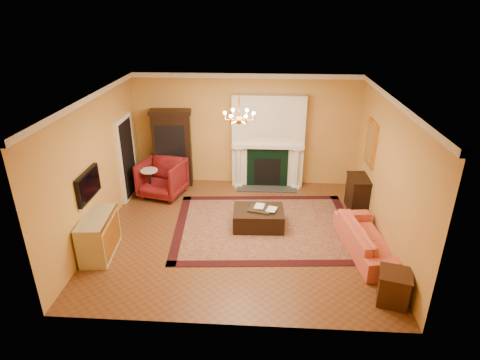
# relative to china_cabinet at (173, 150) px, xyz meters

# --- Properties ---
(floor) EXTENTS (6.00, 5.50, 0.02)m
(floor) POSITION_rel_china_cabinet_xyz_m (1.96, -2.49, -1.00)
(floor) COLOR brown
(floor) RESTS_ON ground
(ceiling) EXTENTS (6.00, 5.50, 0.02)m
(ceiling) POSITION_rel_china_cabinet_xyz_m (1.96, -2.49, 2.02)
(ceiling) COLOR silver
(ceiling) RESTS_ON wall_back
(wall_back) EXTENTS (6.00, 0.02, 3.00)m
(wall_back) POSITION_rel_china_cabinet_xyz_m (1.96, 0.27, 0.51)
(wall_back) COLOR gold
(wall_back) RESTS_ON floor
(wall_front) EXTENTS (6.00, 0.02, 3.00)m
(wall_front) POSITION_rel_china_cabinet_xyz_m (1.96, -5.25, 0.51)
(wall_front) COLOR gold
(wall_front) RESTS_ON floor
(wall_left) EXTENTS (0.02, 5.50, 3.00)m
(wall_left) POSITION_rel_china_cabinet_xyz_m (-1.05, -2.49, 0.51)
(wall_left) COLOR gold
(wall_left) RESTS_ON floor
(wall_right) EXTENTS (0.02, 5.50, 3.00)m
(wall_right) POSITION_rel_china_cabinet_xyz_m (4.97, -2.49, 0.51)
(wall_right) COLOR gold
(wall_right) RESTS_ON floor
(fireplace) EXTENTS (1.90, 0.70, 2.50)m
(fireplace) POSITION_rel_china_cabinet_xyz_m (2.56, 0.08, 0.20)
(fireplace) COLOR silver
(fireplace) RESTS_ON wall_back
(crown_molding) EXTENTS (6.00, 5.50, 0.12)m
(crown_molding) POSITION_rel_china_cabinet_xyz_m (1.96, -1.53, 1.95)
(crown_molding) COLOR white
(crown_molding) RESTS_ON ceiling
(doorway) EXTENTS (0.08, 1.05, 2.10)m
(doorway) POSITION_rel_china_cabinet_xyz_m (-1.00, -0.79, 0.05)
(doorway) COLOR white
(doorway) RESTS_ON wall_left
(tv_panel) EXTENTS (0.09, 0.95, 0.58)m
(tv_panel) POSITION_rel_china_cabinet_xyz_m (-0.99, -3.09, 0.36)
(tv_panel) COLOR black
(tv_panel) RESTS_ON wall_left
(gilt_mirror) EXTENTS (0.06, 0.76, 1.05)m
(gilt_mirror) POSITION_rel_china_cabinet_xyz_m (4.92, -1.09, 0.66)
(gilt_mirror) COLOR gold
(gilt_mirror) RESTS_ON wall_right
(chandelier) EXTENTS (0.63, 0.55, 0.53)m
(chandelier) POSITION_rel_china_cabinet_xyz_m (1.96, -2.49, 1.61)
(chandelier) COLOR gold
(chandelier) RESTS_ON ceiling
(oriental_rug) EXTENTS (4.23, 3.30, 0.02)m
(oriental_rug) POSITION_rel_china_cabinet_xyz_m (2.51, -2.19, -0.99)
(oriental_rug) COLOR #460F16
(oriental_rug) RESTS_ON floor
(china_cabinet) EXTENTS (1.04, 0.57, 1.99)m
(china_cabinet) POSITION_rel_china_cabinet_xyz_m (0.00, 0.00, 0.00)
(china_cabinet) COLOR black
(china_cabinet) RESTS_ON floor
(wingback_armchair) EXTENTS (1.23, 1.19, 1.06)m
(wingback_armchair) POSITION_rel_china_cabinet_xyz_m (-0.15, -0.75, -0.47)
(wingback_armchair) COLOR maroon
(wingback_armchair) RESTS_ON floor
(pedestal_table) EXTENTS (0.43, 0.43, 0.77)m
(pedestal_table) POSITION_rel_china_cabinet_xyz_m (-0.43, -0.90, -0.55)
(pedestal_table) COLOR black
(pedestal_table) RESTS_ON floor
(commode) EXTENTS (0.62, 1.16, 0.84)m
(commode) POSITION_rel_china_cabinet_xyz_m (-0.77, -3.45, -0.58)
(commode) COLOR #BFB48C
(commode) RESTS_ON floor
(coral_sofa) EXTENTS (0.90, 2.10, 0.80)m
(coral_sofa) POSITION_rel_china_cabinet_xyz_m (4.59, -3.06, -0.60)
(coral_sofa) COLOR #D54D43
(coral_sofa) RESTS_ON floor
(end_table) EXTENTS (0.60, 0.60, 0.56)m
(end_table) POSITION_rel_china_cabinet_xyz_m (4.68, -4.53, -0.71)
(end_table) COLOR #3C1D10
(end_table) RESTS_ON floor
(console_table) EXTENTS (0.45, 0.75, 0.81)m
(console_table) POSITION_rel_china_cabinet_xyz_m (4.74, -1.21, -0.59)
(console_table) COLOR black
(console_table) RESTS_ON floor
(leather_ottoman) EXTENTS (1.14, 0.85, 0.41)m
(leather_ottoman) POSITION_rel_china_cabinet_xyz_m (2.37, -2.20, -0.77)
(leather_ottoman) COLOR black
(leather_ottoman) RESTS_ON oriental_rug
(ottoman_tray) EXTENTS (0.58, 0.50, 0.03)m
(ottoman_tray) POSITION_rel_china_cabinet_xyz_m (2.41, -2.20, -0.55)
(ottoman_tray) COLOR black
(ottoman_tray) RESTS_ON leather_ottoman
(book_a) EXTENTS (0.21, 0.06, 0.28)m
(book_a) POSITION_rel_china_cabinet_xyz_m (2.28, -2.11, -0.39)
(book_a) COLOR gray
(book_a) RESTS_ON ottoman_tray
(book_b) EXTENTS (0.20, 0.08, 0.27)m
(book_b) POSITION_rel_china_cabinet_xyz_m (2.56, -2.22, -0.39)
(book_b) COLOR gray
(book_b) RESTS_ON ottoman_tray
(topiary_left) EXTENTS (0.18, 0.18, 0.48)m
(topiary_left) POSITION_rel_china_cabinet_xyz_m (1.90, 0.04, 0.50)
(topiary_left) COLOR gray
(topiary_left) RESTS_ON fireplace
(topiary_right) EXTENTS (0.15, 0.15, 0.40)m
(topiary_right) POSITION_rel_china_cabinet_xyz_m (3.18, 0.04, 0.46)
(topiary_right) COLOR gray
(topiary_right) RESTS_ON fireplace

